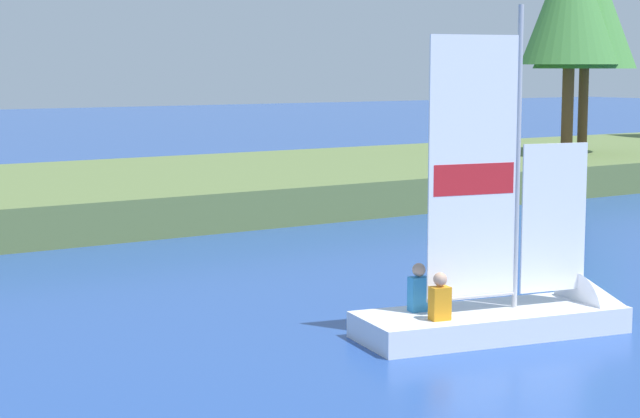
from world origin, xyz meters
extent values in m
cube|color=#5B703D|center=(0.00, 25.68, 0.49)|extent=(80.00, 10.81, 0.97)
cylinder|color=brown|center=(15.27, 23.90, 2.52)|extent=(0.40, 0.40, 3.10)
cylinder|color=brown|center=(16.46, 24.29, 2.45)|extent=(0.34, 0.34, 2.96)
cone|color=#47893D|center=(16.46, 24.29, 6.22)|extent=(3.58, 3.58, 4.59)
cube|color=white|center=(-1.82, 9.22, 0.19)|extent=(4.29, 2.21, 0.39)
cone|color=white|center=(0.18, 8.81, 0.19)|extent=(1.26, 1.46, 1.28)
cylinder|color=#B7B7BC|center=(-1.42, 9.14, 2.64)|extent=(0.08, 0.08, 4.50)
cube|color=white|center=(-2.15, 9.29, 2.54)|extent=(1.46, 0.33, 3.81)
cube|color=red|center=(-2.15, 9.29, 2.36)|extent=(1.32, 0.31, 0.46)
cube|color=white|center=(-0.77, 9.00, 1.72)|extent=(1.11, 0.26, 2.26)
cylinder|color=#B7B7BC|center=(-2.15, 9.29, 0.61)|extent=(1.47, 0.36, 0.06)
cube|color=orange|center=(-2.90, 9.12, 0.63)|extent=(0.31, 0.25, 0.48)
sphere|color=tan|center=(-2.90, 9.12, 0.98)|extent=(0.20, 0.20, 0.20)
cube|color=#338CCC|center=(-2.79, 9.74, 0.65)|extent=(0.31, 0.25, 0.51)
sphere|color=tan|center=(-2.79, 9.74, 1.01)|extent=(0.20, 0.20, 0.20)
camera|label=1|loc=(-12.89, -2.63, 3.99)|focal=61.46mm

